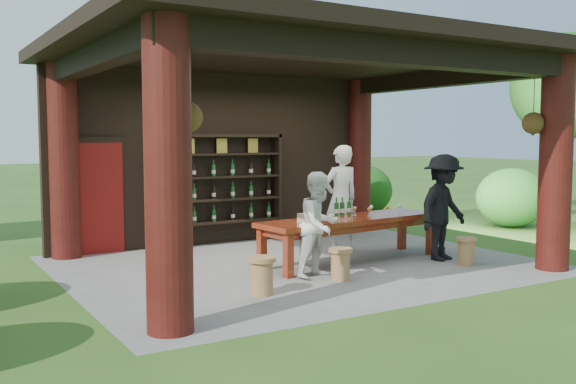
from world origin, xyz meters
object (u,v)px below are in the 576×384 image
stool_near_left (340,263)px  guest_man (443,207)px  napkin_basket (307,218)px  stool_far_left (262,275)px  stool_near_right (466,250)px  wine_shelf (223,189)px  host (341,199)px  tasting_table (352,224)px  guest_woman (319,225)px

stool_near_left → guest_man: (2.35, 0.33, 0.65)m
guest_man → napkin_basket: 2.45m
stool_near_left → stool_far_left: bearing=-172.2°
stool_near_right → guest_man: 0.83m
stool_near_left → guest_man: bearing=7.9°
stool_near_right → napkin_basket: bearing=157.7°
stool_near_left → stool_near_right: stool_near_left is taller
wine_shelf → host: size_ratio=1.25×
wine_shelf → stool_near_left: (0.09, -3.74, -0.82)m
tasting_table → stool_near_right: (1.43, -1.17, -0.40)m
host → guest_woman: 2.13m
tasting_table → stool_near_left: size_ratio=7.55×
napkin_basket → stool_far_left: bearing=-143.5°
guest_woman → guest_man: guest_man is taller
wine_shelf → guest_woman: 3.44m
stool_near_left → stool_near_right: 2.38m
stool_near_left → guest_woman: (-0.16, 0.31, 0.54)m
wine_shelf → napkin_basket: wine_shelf is taller
tasting_table → stool_near_left: tasting_table is taller
wine_shelf → host: 2.38m
tasting_table → host: bearing=65.7°
stool_near_left → stool_near_right: bearing=-4.3°
wine_shelf → stool_near_left: size_ratio=5.24×
stool_near_right → guest_woman: (-2.54, 0.49, 0.54)m
stool_far_left → guest_man: 3.85m
stool_near_left → guest_woman: 0.64m
guest_woman → stool_near_left: bearing=-78.3°
stool_near_left → guest_woman: guest_woman is taller
guest_woman → guest_man: (2.51, 0.02, 0.11)m
wine_shelf → stool_near_right: wine_shelf is taller
wine_shelf → napkin_basket: bearing=-89.2°
stool_near_right → guest_woman: guest_woman is taller
guest_man → stool_far_left: bearing=174.3°
wine_shelf → stool_far_left: size_ratio=4.82×
stool_far_left → guest_woman: (1.25, 0.50, 0.51)m
stool_near_left → host: host is taller
wine_shelf → stool_near_right: (2.47, -3.92, -0.83)m
host → tasting_table: bearing=66.6°
host → napkin_basket: host is taller
host → guest_man: 1.82m
stool_far_left → guest_man: bearing=7.9°
host → wine_shelf: bearing=-52.7°
stool_near_left → host: (1.32, 1.83, 0.72)m
stool_near_right → napkin_basket: size_ratio=1.73×
stool_far_left → guest_woman: 1.44m
stool_near_right → host: host is taller
stool_near_right → stool_far_left: size_ratio=0.90×
host → napkin_basket: 1.71m
guest_woman → guest_man: 2.51m
wine_shelf → guest_man: bearing=-54.4°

